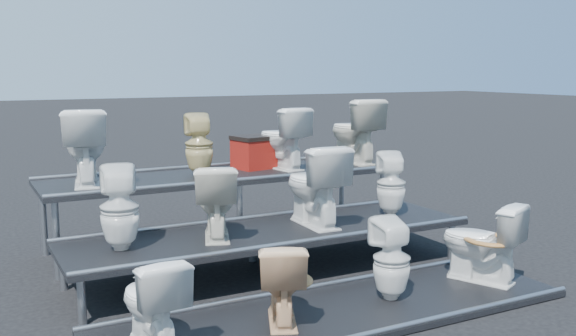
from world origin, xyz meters
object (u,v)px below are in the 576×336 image
toilet_4 (120,208)px  red_crate (256,154)px  toilet_0 (152,302)px  toilet_5 (216,201)px  toilet_9 (199,144)px  toilet_11 (354,131)px  toilet_8 (85,147)px  toilet_7 (391,184)px  toilet_10 (282,138)px  toilet_1 (281,281)px  toilet_2 (391,259)px  toilet_6 (314,185)px  toilet_3 (481,242)px

toilet_4 → red_crate: bearing=-133.3°
toilet_0 → toilet_5: (1.02, 1.30, 0.41)m
toilet_9 → toilet_11: 2.15m
toilet_5 → toilet_8: bearing=-33.0°
toilet_8 → toilet_11: size_ratio=0.97×
toilet_0 → toilet_7: size_ratio=0.98×
toilet_9 → toilet_11: (2.15, 0.00, 0.06)m
toilet_9 → toilet_10: (1.08, 0.00, 0.02)m
toilet_0 → toilet_1: bearing=175.7°
toilet_2 → toilet_5: (-1.15, 1.30, 0.40)m
toilet_6 → toilet_8: (-2.08, 1.30, 0.38)m
toilet_1 → toilet_11: bearing=-109.2°
toilet_5 → red_crate: red_crate is taller
toilet_6 → toilet_1: bearing=53.0°
toilet_9 → red_crate: 0.85m
toilet_0 → toilet_1: size_ratio=1.04×
toilet_10 → red_crate: size_ratio=1.53×
toilet_9 → toilet_0: bearing=73.8°
toilet_1 → red_crate: size_ratio=1.36×
toilet_5 → toilet_11: size_ratio=0.86×
toilet_1 → toilet_8: toilet_8 is taller
toilet_0 → toilet_7: toilet_7 is taller
toilet_5 → toilet_6: toilet_6 is taller
toilet_10 → toilet_6: bearing=69.6°
toilet_5 → red_crate: (1.12, 1.49, 0.22)m
toilet_9 → toilet_10: 1.08m
toilet_0 → toilet_8: bearing=-95.2°
toilet_4 → toilet_7: bearing=-169.3°
toilet_3 → toilet_9: 3.31m
toilet_0 → toilet_9: 3.03m
toilet_11 → toilet_10: bearing=0.0°
toilet_3 → toilet_9: (-1.90, 2.60, 0.77)m
toilet_1 → toilet_3: toilet_3 is taller
toilet_5 → toilet_9: (0.31, 1.30, 0.40)m
toilet_0 → toilet_8: size_ratio=0.86×
toilet_3 → toilet_4: toilet_4 is taller
toilet_1 → toilet_7: toilet_7 is taller
toilet_2 → toilet_7: (0.96, 1.30, 0.39)m
toilet_3 → toilet_6: toilet_6 is taller
toilet_3 → toilet_8: 4.19m
toilet_3 → toilet_5: 2.59m
toilet_9 → toilet_6: bearing=132.2°
toilet_7 → toilet_5: bearing=23.5°
toilet_6 → toilet_9: size_ratio=1.18×
toilet_4 → toilet_5: size_ratio=1.07×
toilet_5 → toilet_10: toilet_10 is taller
toilet_0 → toilet_11: 4.43m
toilet_1 → toilet_9: toilet_9 is taller
toilet_4 → toilet_10: 2.69m
toilet_3 → toilet_9: bearing=-77.4°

